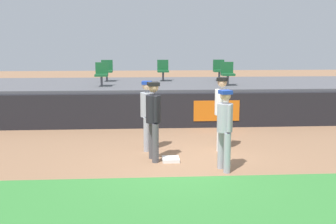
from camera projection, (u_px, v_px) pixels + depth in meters
ground_plane at (179, 162)px, 9.47m from camera, size 60.00×60.00×0.00m
grass_foreground_strip at (193, 203)px, 7.04m from camera, size 18.00×2.80×0.01m
first_base at (171, 159)px, 9.53m from camera, size 0.40×0.40×0.08m
player_fielder_home at (222, 108)px, 10.38m from camera, size 0.50×0.53×1.88m
player_runner_visitor at (147, 110)px, 10.35m from camera, size 0.39×0.50×1.79m
player_coach_visitor at (225, 125)px, 8.66m from camera, size 0.41×0.48×1.77m
player_umpire at (154, 116)px, 9.41m from camera, size 0.42×0.51×1.86m
field_wall at (169, 111)px, 13.14m from camera, size 18.00×0.26×1.12m
bleacher_platform at (164, 98)px, 15.66m from camera, size 18.00×4.80×1.21m
seat_front_left at (102, 73)px, 14.22m from camera, size 0.44×0.44×0.84m
seat_back_left at (107, 69)px, 15.99m from camera, size 0.45×0.44×0.84m
seat_front_right at (228, 72)px, 14.51m from camera, size 0.45×0.44×0.84m
seat_back_center at (163, 69)px, 16.13m from camera, size 0.44×0.44×0.84m
seat_back_right at (219, 69)px, 16.28m from camera, size 0.45×0.44×0.84m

